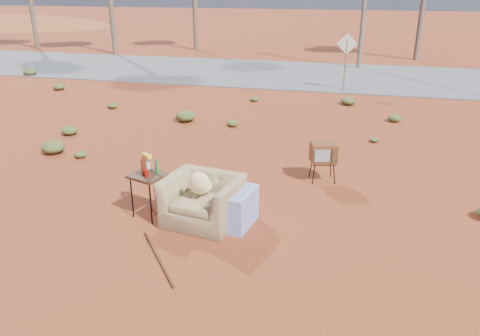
# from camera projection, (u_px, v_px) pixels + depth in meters

# --- Properties ---
(ground) EXTENTS (140.00, 140.00, 0.00)m
(ground) POSITION_uv_depth(u_px,v_px,m) (220.00, 238.00, 7.79)
(ground) COLOR maroon
(ground) RESTS_ON ground
(highway) EXTENTS (140.00, 7.00, 0.04)m
(highway) POSITION_uv_depth(u_px,v_px,m) (312.00, 75.00, 21.30)
(highway) COLOR #565659
(highway) RESTS_ON ground
(dirt_mound) EXTENTS (26.00, 18.00, 2.00)m
(dirt_mound) POSITION_uv_depth(u_px,v_px,m) (21.00, 26.00, 45.19)
(dirt_mound) COLOR brown
(dirt_mound) RESTS_ON ground
(armchair) EXTENTS (1.62, 1.02, 1.11)m
(armchair) POSITION_uv_depth(u_px,v_px,m) (209.00, 195.00, 8.13)
(armchair) COLOR olive
(armchair) RESTS_ON ground
(tv_unit) EXTENTS (0.63, 0.56, 0.85)m
(tv_unit) POSITION_uv_depth(u_px,v_px,m) (323.00, 153.00, 9.80)
(tv_unit) COLOR black
(tv_unit) RESTS_ON ground
(side_table) EXTENTS (0.72, 0.72, 1.13)m
(side_table) POSITION_uv_depth(u_px,v_px,m) (148.00, 172.00, 8.29)
(side_table) COLOR #3B2915
(side_table) RESTS_ON ground
(rusty_bar) EXTENTS (1.05, 1.32, 0.04)m
(rusty_bar) POSITION_uv_depth(u_px,v_px,m) (158.00, 258.00, 7.20)
(rusty_bar) COLOR #481E13
(rusty_bar) RESTS_ON ground
(road_sign) EXTENTS (0.78, 0.06, 2.19)m
(road_sign) POSITION_uv_depth(u_px,v_px,m) (346.00, 52.00, 17.71)
(road_sign) COLOR brown
(road_sign) RESTS_ON ground
(scrub_patch) EXTENTS (17.49, 8.07, 0.33)m
(scrub_patch) POSITION_uv_depth(u_px,v_px,m) (238.00, 144.00, 11.90)
(scrub_patch) COLOR #455525
(scrub_patch) RESTS_ON ground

